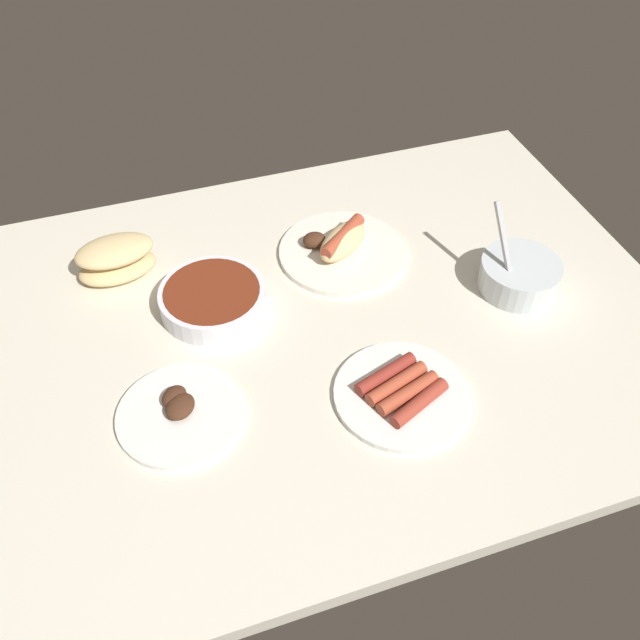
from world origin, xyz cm
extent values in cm
cube|color=silver|center=(0.00, 0.00, -1.50)|extent=(120.00, 90.00, 3.00)
cylinder|color=silver|center=(-35.22, 2.49, 2.75)|extent=(14.10, 14.10, 5.50)
cylinder|color=beige|center=(-35.22, 2.49, 3.85)|extent=(12.40, 12.40, 2.47)
cube|color=#B7B7BC|center=(-32.05, 0.72, 8.65)|extent=(1.50, 10.16, 13.36)
cylinder|color=white|center=(27.27, 11.77, 0.50)|extent=(19.28, 19.28, 1.00)
ellipsoid|color=#472819|center=(27.52, 9.41, 2.07)|extent=(5.42, 5.45, 2.14)
ellipsoid|color=#472819|center=(27.02, 11.63, 2.19)|extent=(6.40, 6.47, 2.38)
cylinder|color=white|center=(-8.51, -15.76, 0.50)|extent=(23.83, 23.83, 1.00)
ellipsoid|color=#E5C689|center=(-8.51, -15.76, 3.20)|extent=(13.56, 12.63, 4.40)
cylinder|color=#AD472D|center=(-8.51, -15.76, 4.41)|extent=(10.79, 9.44, 2.40)
ellipsoid|color=#472819|center=(-3.95, -18.60, 2.40)|extent=(4.98, 4.34, 2.80)
ellipsoid|color=#E5C689|center=(32.10, -23.22, 1.80)|extent=(14.69, 9.99, 3.60)
ellipsoid|color=#E5C689|center=(31.92, -23.56, 5.40)|extent=(14.56, 9.75, 3.60)
cylinder|color=white|center=(-5.85, 18.83, 0.50)|extent=(21.07, 21.07, 1.00)
cylinder|color=maroon|center=(-4.50, 15.44, 2.10)|extent=(11.09, 5.58, 2.21)
cylinder|color=#AD472D|center=(-5.40, 17.70, 2.10)|extent=(11.08, 5.64, 2.21)
cylinder|color=#AD472D|center=(-6.30, 19.95, 2.10)|extent=(11.10, 5.51, 2.21)
cylinder|color=#9E3828|center=(-7.20, 22.21, 2.10)|extent=(10.90, 6.49, 2.21)
cylinder|color=white|center=(17.52, -9.37, 2.05)|extent=(18.34, 18.34, 4.11)
cylinder|color=maroon|center=(17.52, -9.37, 3.71)|extent=(16.51, 16.51, 1.00)
camera|label=1|loc=(26.64, 76.64, 85.37)|focal=38.68mm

